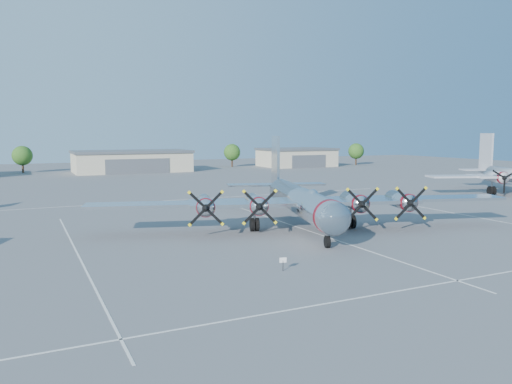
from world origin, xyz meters
name	(u,v)px	position (x,y,z in m)	size (l,w,h in m)	color
ground	(293,226)	(0.00, 0.00, 0.00)	(260.00, 260.00, 0.00)	#565658
parking_lines	(301,228)	(0.00, -1.75, 0.01)	(60.00, 50.08, 0.01)	silver
hangar_center	(132,161)	(0.00, 81.96, 2.71)	(28.60, 14.60, 5.40)	#BBB095
hangar_east	(296,157)	(48.00, 81.96, 2.71)	(20.60, 14.60, 5.40)	#BBB095
tree_west	(22,156)	(-25.00, 90.00, 4.22)	(4.80, 4.80, 6.64)	#382619
tree_east	(232,152)	(30.00, 88.00, 4.22)	(4.80, 4.80, 6.64)	#382619
tree_far_east	(356,151)	(68.00, 80.00, 4.22)	(4.80, 4.80, 6.64)	#382619
main_bomber_b29	(299,226)	(0.35, -0.60, 0.00)	(42.58, 29.12, 9.42)	silver
info_placard	(283,261)	(-9.32, -14.87, 0.68)	(0.50, 0.16, 0.97)	black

